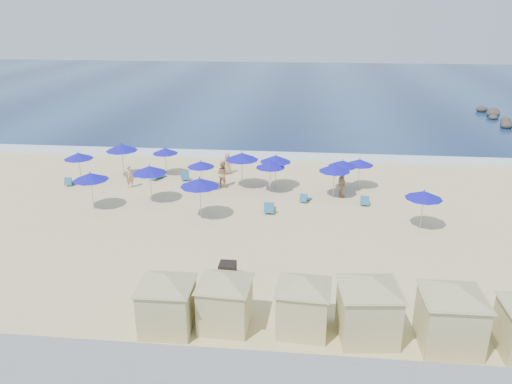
# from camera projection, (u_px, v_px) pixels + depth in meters

# --- Properties ---
(ground) EXTENTS (160.00, 160.00, 0.00)m
(ground) POSITION_uv_depth(u_px,v_px,m) (262.00, 232.00, 28.44)
(ground) COLOR beige
(ground) RESTS_ON ground
(ocean) EXTENTS (160.00, 80.00, 0.06)m
(ocean) POSITION_uv_depth(u_px,v_px,m) (293.00, 88.00, 79.76)
(ocean) COLOR #0E244F
(ocean) RESTS_ON ground
(surf_line) EXTENTS (160.00, 2.50, 0.08)m
(surf_line) POSITION_uv_depth(u_px,v_px,m) (278.00, 156.00, 42.90)
(surf_line) COLOR white
(surf_line) RESTS_ON ground
(trash_bin) EXTENTS (0.78, 0.78, 0.77)m
(trash_bin) POSITION_uv_depth(u_px,v_px,m) (228.00, 271.00, 23.44)
(trash_bin) COLOR black
(trash_bin) RESTS_ON ground
(cabana_0) EXTENTS (4.28, 4.28, 2.69)m
(cabana_0) POSITION_uv_depth(u_px,v_px,m) (166.00, 295.00, 19.35)
(cabana_0) COLOR beige
(cabana_0) RESTS_ON ground
(cabana_1) EXTENTS (4.16, 4.16, 2.61)m
(cabana_1) POSITION_uv_depth(u_px,v_px,m) (225.00, 293.00, 19.55)
(cabana_1) COLOR beige
(cabana_1) RESTS_ON ground
(cabana_2) EXTENTS (4.18, 4.18, 2.63)m
(cabana_2) POSITION_uv_depth(u_px,v_px,m) (303.00, 296.00, 19.28)
(cabana_2) COLOR beige
(cabana_2) RESTS_ON ground
(cabana_3) EXTENTS (4.60, 4.60, 2.90)m
(cabana_3) POSITION_uv_depth(u_px,v_px,m) (369.00, 299.00, 18.81)
(cabana_3) COLOR beige
(cabana_3) RESTS_ON ground
(cabana_4) EXTENTS (4.65, 4.65, 2.92)m
(cabana_4) POSITION_uv_depth(u_px,v_px,m) (452.00, 307.00, 18.31)
(cabana_4) COLOR beige
(cabana_4) RESTS_ON ground
(umbrella_0) EXTENTS (2.08, 2.08, 2.37)m
(umbrella_0) POSITION_uv_depth(u_px,v_px,m) (78.00, 156.00, 35.70)
(umbrella_0) COLOR #A5A8AD
(umbrella_0) RESTS_ON ground
(umbrella_1) EXTENTS (2.19, 2.19, 2.49)m
(umbrella_1) POSITION_uv_depth(u_px,v_px,m) (90.00, 177.00, 30.98)
(umbrella_1) COLOR #A5A8AD
(umbrella_1) RESTS_ON ground
(umbrella_2) EXTENTS (2.34, 2.34, 2.67)m
(umbrella_2) POSITION_uv_depth(u_px,v_px,m) (122.00, 147.00, 36.87)
(umbrella_2) COLOR #A5A8AD
(umbrella_2) RESTS_ON ground
(umbrella_3) EXTENTS (2.26, 2.26, 2.57)m
(umbrella_3) POSITION_uv_depth(u_px,v_px,m) (150.00, 170.00, 32.07)
(umbrella_3) COLOR #A5A8AD
(umbrella_3) RESTS_ON ground
(umbrella_4) EXTENTS (2.35, 2.35, 2.67)m
(umbrella_4) POSITION_uv_depth(u_px,v_px,m) (242.00, 156.00, 34.66)
(umbrella_4) COLOR #A5A8AD
(umbrella_4) RESTS_ON ground
(umbrella_5) EXTENTS (1.90, 1.90, 2.17)m
(umbrella_5) POSITION_uv_depth(u_px,v_px,m) (201.00, 164.00, 34.40)
(umbrella_5) COLOR #A5A8AD
(umbrella_5) RESTS_ON ground
(umbrella_6) EXTENTS (2.35, 2.35, 2.67)m
(umbrella_6) POSITION_uv_depth(u_px,v_px,m) (200.00, 182.00, 29.46)
(umbrella_6) COLOR #A5A8AD
(umbrella_6) RESTS_ON ground
(umbrella_7) EXTENTS (2.19, 2.19, 2.49)m
(umbrella_7) POSITION_uv_depth(u_px,v_px,m) (276.00, 159.00, 34.65)
(umbrella_7) COLOR #A5A8AD
(umbrella_7) RESTS_ON ground
(umbrella_8) EXTENTS (2.10, 2.10, 2.39)m
(umbrella_8) POSITION_uv_depth(u_px,v_px,m) (335.00, 168.00, 32.90)
(umbrella_8) COLOR #A5A8AD
(umbrella_8) RESTS_ON ground
(umbrella_9) EXTENTS (1.95, 1.95, 2.22)m
(umbrella_9) POSITION_uv_depth(u_px,v_px,m) (360.00, 162.00, 34.69)
(umbrella_9) COLOR #A5A8AD
(umbrella_9) RESTS_ON ground
(umbrella_10) EXTENTS (2.02, 2.02, 2.30)m
(umbrella_10) POSITION_uv_depth(u_px,v_px,m) (343.00, 163.00, 34.17)
(umbrella_10) COLOR #A5A8AD
(umbrella_10) RESTS_ON ground
(umbrella_11) EXTENTS (2.11, 2.11, 2.41)m
(umbrella_11) POSITION_uv_depth(u_px,v_px,m) (424.00, 195.00, 28.14)
(umbrella_11) COLOR #A5A8AD
(umbrella_11) RESTS_ON ground
(umbrella_12) EXTENTS (1.94, 1.94, 2.20)m
(umbrella_12) POSITION_uv_depth(u_px,v_px,m) (165.00, 151.00, 37.48)
(umbrella_12) COLOR #A5A8AD
(umbrella_12) RESTS_ON ground
(umbrella_13) EXTENTS (2.03, 2.03, 2.30)m
(umbrella_13) POSITION_uv_depth(u_px,v_px,m) (270.00, 165.00, 33.89)
(umbrella_13) COLOR #A5A8AD
(umbrella_13) RESTS_ON ground
(beach_chair_0) EXTENTS (0.56, 1.21, 0.66)m
(beach_chair_0) POSITION_uv_depth(u_px,v_px,m) (70.00, 182.00, 35.94)
(beach_chair_0) COLOR #296799
(beach_chair_0) RESTS_ON ground
(beach_chair_1) EXTENTS (1.12, 1.52, 0.77)m
(beach_chair_1) POSITION_uv_depth(u_px,v_px,m) (157.00, 176.00, 37.16)
(beach_chair_1) COLOR #296799
(beach_chair_1) RESTS_ON ground
(beach_chair_2) EXTENTS (0.95, 1.42, 0.72)m
(beach_chair_2) POSITION_uv_depth(u_px,v_px,m) (185.00, 176.00, 37.03)
(beach_chair_2) COLOR #296799
(beach_chair_2) RESTS_ON ground
(beach_chair_3) EXTENTS (0.65, 1.41, 0.77)m
(beach_chair_3) POSITION_uv_depth(u_px,v_px,m) (269.00, 208.00, 31.11)
(beach_chair_3) COLOR #296799
(beach_chair_3) RESTS_ON ground
(beach_chair_4) EXTENTS (0.89, 1.23, 0.62)m
(beach_chair_4) POSITION_uv_depth(u_px,v_px,m) (305.00, 198.00, 32.84)
(beach_chair_4) COLOR #296799
(beach_chair_4) RESTS_ON ground
(beach_chair_5) EXTENTS (0.75, 1.31, 0.68)m
(beach_chair_5) POSITION_uv_depth(u_px,v_px,m) (365.00, 201.00, 32.35)
(beach_chair_5) COLOR #296799
(beach_chair_5) RESTS_ON ground
(beachgoer_0) EXTENTS (0.70, 0.67, 1.62)m
(beachgoer_0) POSITION_uv_depth(u_px,v_px,m) (130.00, 177.00, 35.19)
(beachgoer_0) COLOR tan
(beachgoer_0) RESTS_ON ground
(beachgoer_1) EXTENTS (1.10, 0.98, 1.86)m
(beachgoer_1) POSITION_uv_depth(u_px,v_px,m) (222.00, 174.00, 35.39)
(beachgoer_1) COLOR tan
(beachgoer_1) RESTS_ON ground
(beachgoer_2) EXTENTS (0.78, 1.16, 1.83)m
(beachgoer_2) POSITION_uv_depth(u_px,v_px,m) (342.00, 184.00, 33.34)
(beachgoer_2) COLOR tan
(beachgoer_2) RESTS_ON ground
(beachgoer_3) EXTENTS (0.96, 0.83, 1.67)m
(beachgoer_3) POSITION_uv_depth(u_px,v_px,m) (227.00, 163.00, 38.14)
(beachgoer_3) COLOR tan
(beachgoer_3) RESTS_ON ground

